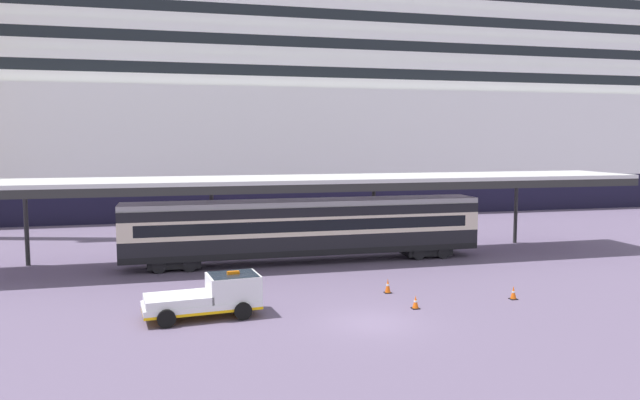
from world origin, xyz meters
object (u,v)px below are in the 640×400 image
cruise_ship (279,90)px  traffic_cone_mid (388,286)px  train_carriage (306,227)px  traffic_cone_near (513,293)px  service_truck (213,295)px  traffic_cone_far (416,302)px

cruise_ship → traffic_cone_mid: bearing=-93.0°
train_carriage → traffic_cone_mid: 9.32m
cruise_ship → traffic_cone_near: 50.08m
train_carriage → traffic_cone_near: 14.22m
service_truck → cruise_ship: bearing=76.3°
traffic_cone_near → traffic_cone_far: size_ratio=1.07×
train_carriage → traffic_cone_near: (8.15, -11.48, -1.98)m
traffic_cone_near → traffic_cone_mid: 6.31m
traffic_cone_far → traffic_cone_near: bearing=4.0°
traffic_cone_near → traffic_cone_mid: traffic_cone_mid is taller
service_truck → traffic_cone_far: 9.51m
traffic_cone_near → traffic_cone_mid: size_ratio=0.88×
traffic_cone_near → train_carriage: bearing=125.4°
train_carriage → service_truck: 12.76m
traffic_cone_mid → traffic_cone_far: traffic_cone_mid is taller
service_truck → traffic_cone_near: bearing=-2.8°
service_truck → traffic_cone_mid: bearing=12.2°
traffic_cone_near → traffic_cone_mid: bearing=154.7°
cruise_ship → traffic_cone_near: cruise_ship is taller
service_truck → train_carriage: bearing=58.0°
cruise_ship → service_truck: 50.43m
cruise_ship → service_truck: cruise_ship is taller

